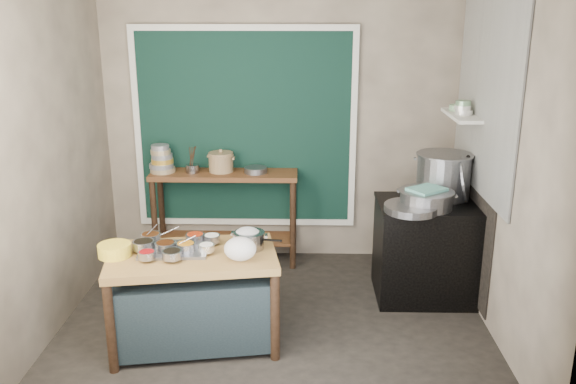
{
  "coord_description": "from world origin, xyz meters",
  "views": [
    {
      "loc": [
        0.22,
        -4.52,
        2.53
      ],
      "look_at": [
        0.11,
        0.25,
        1.07
      ],
      "focal_mm": 38.0,
      "sensor_mm": 36.0,
      "label": 1
    }
  ],
  "objects_px": {
    "ceramic_crock": "(221,163)",
    "stock_pot": "(443,175)",
    "stove_block": "(428,252)",
    "prep_table": "(194,299)",
    "saucepan": "(249,240)",
    "condiment_tray": "(174,249)",
    "yellow_basin": "(115,250)",
    "steamer": "(426,199)",
    "utensil_cup": "(193,169)",
    "back_counter": "(225,217)"
  },
  "relations": [
    {
      "from": "back_counter",
      "to": "stove_block",
      "type": "height_order",
      "value": "back_counter"
    },
    {
      "from": "yellow_basin",
      "to": "ceramic_crock",
      "type": "height_order",
      "value": "ceramic_crock"
    },
    {
      "from": "yellow_basin",
      "to": "steamer",
      "type": "bearing_deg",
      "value": 18.06
    },
    {
      "from": "stove_block",
      "to": "utensil_cup",
      "type": "bearing_deg",
      "value": 162.14
    },
    {
      "from": "saucepan",
      "to": "ceramic_crock",
      "type": "height_order",
      "value": "ceramic_crock"
    },
    {
      "from": "utensil_cup",
      "to": "stock_pot",
      "type": "height_order",
      "value": "stock_pot"
    },
    {
      "from": "condiment_tray",
      "to": "ceramic_crock",
      "type": "distance_m",
      "value": 1.6
    },
    {
      "from": "back_counter",
      "to": "utensil_cup",
      "type": "height_order",
      "value": "utensil_cup"
    },
    {
      "from": "stove_block",
      "to": "steamer",
      "type": "distance_m",
      "value": 0.55
    },
    {
      "from": "ceramic_crock",
      "to": "saucepan",
      "type": "bearing_deg",
      "value": -74.96
    },
    {
      "from": "condiment_tray",
      "to": "utensil_cup",
      "type": "relative_size",
      "value": 3.76
    },
    {
      "from": "back_counter",
      "to": "steamer",
      "type": "relative_size",
      "value": 3.05
    },
    {
      "from": "condiment_tray",
      "to": "ceramic_crock",
      "type": "relative_size",
      "value": 1.96
    },
    {
      "from": "prep_table",
      "to": "saucepan",
      "type": "bearing_deg",
      "value": 6.05
    },
    {
      "from": "condiment_tray",
      "to": "steamer",
      "type": "distance_m",
      "value": 2.14
    },
    {
      "from": "ceramic_crock",
      "to": "stock_pot",
      "type": "relative_size",
      "value": 0.51
    },
    {
      "from": "steamer",
      "to": "prep_table",
      "type": "bearing_deg",
      "value": -158.51
    },
    {
      "from": "saucepan",
      "to": "stove_block",
      "type": "bearing_deg",
      "value": 35.81
    },
    {
      "from": "back_counter",
      "to": "ceramic_crock",
      "type": "relative_size",
      "value": 5.6
    },
    {
      "from": "utensil_cup",
      "to": "ceramic_crock",
      "type": "bearing_deg",
      "value": 8.99
    },
    {
      "from": "yellow_basin",
      "to": "utensil_cup",
      "type": "relative_size",
      "value": 1.8
    },
    {
      "from": "stove_block",
      "to": "stock_pot",
      "type": "relative_size",
      "value": 1.77
    },
    {
      "from": "condiment_tray",
      "to": "back_counter",
      "type": "bearing_deg",
      "value": 82.94
    },
    {
      "from": "condiment_tray",
      "to": "saucepan",
      "type": "relative_size",
      "value": 2.1
    },
    {
      "from": "stove_block",
      "to": "steamer",
      "type": "xyz_separation_m",
      "value": [
        -0.07,
        -0.13,
        0.53
      ]
    },
    {
      "from": "stove_block",
      "to": "yellow_basin",
      "type": "relative_size",
      "value": 3.7
    },
    {
      "from": "saucepan",
      "to": "back_counter",
      "type": "bearing_deg",
      "value": 113.81
    },
    {
      "from": "stove_block",
      "to": "condiment_tray",
      "type": "bearing_deg",
      "value": -158.7
    },
    {
      "from": "prep_table",
      "to": "stock_pot",
      "type": "distance_m",
      "value": 2.44
    },
    {
      "from": "stock_pot",
      "to": "steamer",
      "type": "relative_size",
      "value": 1.07
    },
    {
      "from": "prep_table",
      "to": "saucepan",
      "type": "height_order",
      "value": "saucepan"
    },
    {
      "from": "stove_block",
      "to": "steamer",
      "type": "relative_size",
      "value": 1.89
    },
    {
      "from": "prep_table",
      "to": "yellow_basin",
      "type": "bearing_deg",
      "value": 176.38
    },
    {
      "from": "saucepan",
      "to": "steamer",
      "type": "bearing_deg",
      "value": 32.79
    },
    {
      "from": "ceramic_crock",
      "to": "steamer",
      "type": "height_order",
      "value": "ceramic_crock"
    },
    {
      "from": "prep_table",
      "to": "back_counter",
      "type": "relative_size",
      "value": 0.86
    },
    {
      "from": "steamer",
      "to": "yellow_basin",
      "type": "bearing_deg",
      "value": -161.94
    },
    {
      "from": "ceramic_crock",
      "to": "stove_block",
      "type": "bearing_deg",
      "value": -21.36
    },
    {
      "from": "prep_table",
      "to": "steamer",
      "type": "height_order",
      "value": "steamer"
    },
    {
      "from": "condiment_tray",
      "to": "yellow_basin",
      "type": "distance_m",
      "value": 0.44
    },
    {
      "from": "condiment_tray",
      "to": "prep_table",
      "type": "bearing_deg",
      "value": -19.61
    },
    {
      "from": "saucepan",
      "to": "stock_pot",
      "type": "relative_size",
      "value": 0.48
    },
    {
      "from": "saucepan",
      "to": "utensil_cup",
      "type": "height_order",
      "value": "utensil_cup"
    },
    {
      "from": "utensil_cup",
      "to": "ceramic_crock",
      "type": "relative_size",
      "value": 0.52
    },
    {
      "from": "condiment_tray",
      "to": "steamer",
      "type": "bearing_deg",
      "value": 18.79
    },
    {
      "from": "back_counter",
      "to": "ceramic_crock",
      "type": "distance_m",
      "value": 0.56
    },
    {
      "from": "utensil_cup",
      "to": "steamer",
      "type": "relative_size",
      "value": 0.28
    },
    {
      "from": "prep_table",
      "to": "condiment_tray",
      "type": "bearing_deg",
      "value": 150.98
    },
    {
      "from": "stove_block",
      "to": "ceramic_crock",
      "type": "distance_m",
      "value": 2.16
    },
    {
      "from": "stove_block",
      "to": "yellow_basin",
      "type": "bearing_deg",
      "value": -159.8
    }
  ]
}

